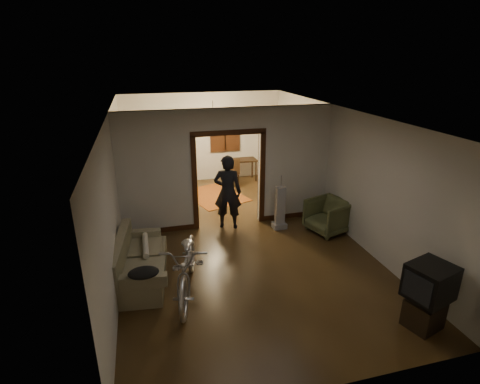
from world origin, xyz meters
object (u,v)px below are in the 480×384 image
object	(u,v)px
sofa	(141,259)
bicycle	(188,264)
locker	(162,157)
desk	(242,170)
armchair	(328,216)
person	(228,192)

from	to	relation	value
sofa	bicycle	bearing A→B (deg)	-31.67
locker	desk	size ratio (longest dim) A/B	1.96
sofa	armchair	xyz separation A→B (m)	(4.21, 0.91, -0.03)
person	sofa	bearing A→B (deg)	60.15
locker	armchair	bearing A→B (deg)	-40.14
armchair	person	xyz separation A→B (m)	(-2.18, 0.84, 0.50)
desk	locker	bearing A→B (deg)	160.95
armchair	locker	world-z (taller)	locker
bicycle	armchair	size ratio (longest dim) A/B	2.47
armchair	person	bearing A→B (deg)	-128.54
bicycle	desk	bearing A→B (deg)	78.96
sofa	desk	xyz separation A→B (m)	(3.26, 5.02, -0.08)
person	locker	distance (m)	3.65
sofa	armchair	distance (m)	4.31
sofa	locker	size ratio (longest dim) A/B	1.00
desk	sofa	bearing A→B (deg)	-138.68
armchair	desk	xyz separation A→B (m)	(-0.96, 4.11, -0.04)
person	desk	size ratio (longest dim) A/B	1.89
person	locker	xyz separation A→B (m)	(-1.27, 3.42, 0.04)
sofa	armchair	size ratio (longest dim) A/B	2.15
armchair	person	size ratio (longest dim) A/B	0.48
sofa	bicycle	distance (m)	1.01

